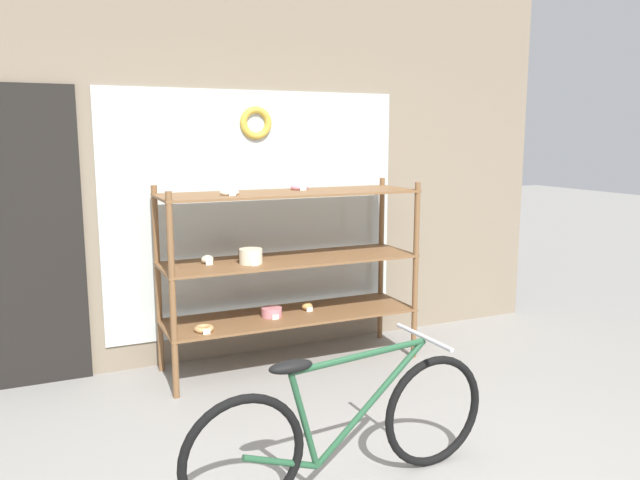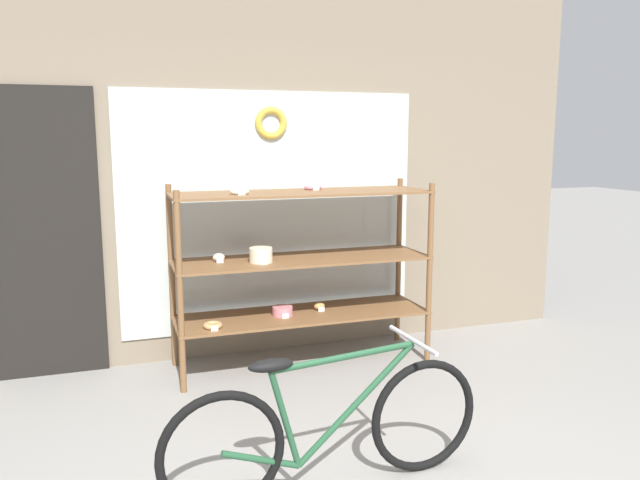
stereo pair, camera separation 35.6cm
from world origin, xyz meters
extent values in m
cube|color=gray|center=(0.00, 2.54, 1.73)|extent=(5.82, 0.08, 3.46)
cube|color=silver|center=(0.20, 2.49, 1.15)|extent=(2.39, 0.02, 1.90)
cube|color=black|center=(-1.52, 2.48, 1.05)|extent=(0.84, 0.03, 2.10)
torus|color=gold|center=(0.20, 2.47, 1.85)|extent=(0.26, 0.06, 0.26)
cylinder|color=brown|center=(-0.61, 1.84, 0.70)|extent=(0.04, 0.04, 1.40)
cylinder|color=brown|center=(1.28, 1.84, 0.70)|extent=(0.04, 0.04, 1.40)
cylinder|color=brown|center=(-0.61, 2.38, 0.70)|extent=(0.04, 0.04, 1.40)
cylinder|color=brown|center=(1.28, 2.38, 0.70)|extent=(0.04, 0.04, 1.40)
cube|color=brown|center=(0.33, 2.11, 0.39)|extent=(1.94, 0.58, 0.02)
cube|color=brown|center=(0.33, 2.11, 0.83)|extent=(1.94, 0.58, 0.02)
cube|color=brown|center=(0.33, 2.11, 1.33)|extent=(1.94, 0.58, 0.02)
cylinder|color=#422619|center=(0.03, 2.21, 0.88)|extent=(0.13, 0.13, 0.08)
cube|color=white|center=(0.03, 2.14, 0.85)|extent=(0.05, 0.00, 0.04)
ellipsoid|color=tan|center=(0.49, 2.15, 0.43)|extent=(0.09, 0.07, 0.06)
cube|color=white|center=(0.49, 2.10, 0.42)|extent=(0.05, 0.00, 0.04)
torus|color=pink|center=(0.47, 2.25, 1.36)|extent=(0.14, 0.14, 0.04)
cube|color=white|center=(0.47, 2.18, 1.36)|extent=(0.05, 0.00, 0.04)
cylinder|color=beige|center=(0.00, 2.04, 0.89)|extent=(0.17, 0.17, 0.11)
cube|color=white|center=(0.00, 1.95, 0.85)|extent=(0.05, 0.00, 0.04)
torus|color=beige|center=(-0.15, 2.05, 1.36)|extent=(0.14, 0.14, 0.03)
cube|color=white|center=(-0.15, 1.98, 1.36)|extent=(0.05, 0.00, 0.04)
cylinder|color=pink|center=(0.17, 2.10, 0.44)|extent=(0.16, 0.16, 0.07)
cube|color=white|center=(0.17, 2.01, 0.42)|extent=(0.05, 0.00, 0.04)
torus|color=tan|center=(-0.38, 1.96, 0.42)|extent=(0.14, 0.14, 0.04)
cube|color=white|center=(-0.38, 1.88, 0.42)|extent=(0.05, 0.00, 0.04)
ellipsoid|color=beige|center=(-0.29, 2.17, 0.87)|extent=(0.09, 0.08, 0.06)
cube|color=white|center=(-0.29, 2.12, 0.85)|extent=(0.05, 0.00, 0.04)
torus|color=black|center=(-0.61, 0.34, 0.30)|extent=(0.61, 0.07, 0.61)
torus|color=black|center=(0.47, 0.39, 0.30)|extent=(0.61, 0.07, 0.61)
cylinder|color=#235133|center=(0.08, 0.37, 0.44)|extent=(0.64, 0.06, 0.57)
cylinder|color=#235133|center=(0.01, 0.37, 0.69)|extent=(0.75, 0.07, 0.07)
cylinder|color=#235133|center=(-0.30, 0.35, 0.42)|extent=(0.17, 0.04, 0.51)
cylinder|color=#235133|center=(-0.42, 0.35, 0.24)|extent=(0.39, 0.05, 0.17)
ellipsoid|color=black|center=(-0.37, 0.35, 0.70)|extent=(0.22, 0.10, 0.06)
cylinder|color=#B2B2B7|center=(0.39, 0.39, 0.73)|extent=(0.05, 0.46, 0.02)
camera|label=1|loc=(-1.37, -2.20, 1.75)|focal=35.00mm
camera|label=2|loc=(-1.04, -2.33, 1.75)|focal=35.00mm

